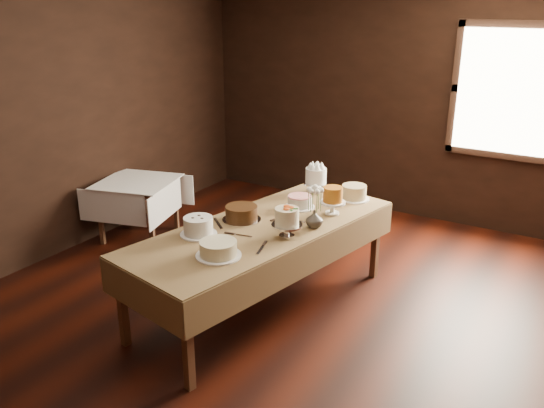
{
  "coord_description": "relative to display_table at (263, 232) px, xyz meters",
  "views": [
    {
      "loc": [
        2.28,
        -3.54,
        2.56
      ],
      "look_at": [
        0.0,
        0.2,
        0.95
      ],
      "focal_mm": 37.46,
      "sensor_mm": 36.0,
      "label": 1
    }
  ],
  "objects": [
    {
      "name": "cake_server_a",
      "position": [
        -0.02,
        -0.25,
        0.06
      ],
      "size": [
        0.24,
        0.07,
        0.01
      ],
      "primitive_type": "cube",
      "rotation": [
        0.0,
        0.0,
        0.2
      ],
      "color": "silver",
      "rests_on": "display_table"
    },
    {
      "name": "cake_chocolate",
      "position": [
        -0.22,
        0.01,
        0.12
      ],
      "size": [
        0.38,
        0.38,
        0.13
      ],
      "color": "silver",
      "rests_on": "display_table"
    },
    {
      "name": "cake_speckled",
      "position": [
        0.38,
        1.01,
        0.12
      ],
      "size": [
        0.29,
        0.29,
        0.14
      ],
      "color": "white",
      "rests_on": "display_table"
    },
    {
      "name": "side_table",
      "position": [
        -2.01,
        0.6,
        -0.12
      ],
      "size": [
        0.97,
        0.97,
        0.66
      ],
      "rotation": [
        0.0,
        0.0,
        0.28
      ],
      "color": "#482B1A",
      "rests_on": "ground"
    },
    {
      "name": "flower_bouquet",
      "position": [
        0.38,
        0.2,
        0.32
      ],
      "size": [
        0.14,
        0.14,
        0.2
      ],
      "primitive_type": null,
      "color": "white",
      "rests_on": "flower_vase"
    },
    {
      "name": "window",
      "position": [
        1.35,
        2.8,
        0.89
      ],
      "size": [
        1.1,
        0.05,
        1.3
      ],
      "primitive_type": "cube",
      "color": "#FFEABF",
      "rests_on": "wall_back"
    },
    {
      "name": "cake_server_c",
      "position": [
        0.05,
        0.28,
        0.06
      ],
      "size": [
        0.09,
        0.24,
        0.01
      ],
      "primitive_type": "cube",
      "rotation": [
        0.0,
        0.0,
        1.3
      ],
      "color": "silver",
      "rests_on": "display_table"
    },
    {
      "name": "cake_server_b",
      "position": [
        0.24,
        -0.42,
        0.06
      ],
      "size": [
        0.09,
        0.24,
        0.01
      ],
      "primitive_type": "cube",
      "rotation": [
        0.0,
        0.0,
        -1.28
      ],
      "color": "silver",
      "rests_on": "display_table"
    },
    {
      "name": "cake_swirl",
      "position": [
        -0.34,
        -0.42,
        0.13
      ],
      "size": [
        0.31,
        0.31,
        0.15
      ],
      "color": "white",
      "rests_on": "display_table"
    },
    {
      "name": "cake_server_e",
      "position": [
        -0.31,
        -0.18,
        0.06
      ],
      "size": [
        0.2,
        0.17,
        0.01
      ],
      "primitive_type": "cube",
      "rotation": [
        0.0,
        0.0,
        -0.69
      ],
      "color": "silver",
      "rests_on": "display_table"
    },
    {
      "name": "cake_cream",
      "position": [
        0.03,
        -0.66,
        0.11
      ],
      "size": [
        0.34,
        0.34,
        0.12
      ],
      "color": "white",
      "rests_on": "display_table"
    },
    {
      "name": "cake_caramel",
      "position": [
        0.37,
        0.55,
        0.17
      ],
      "size": [
        0.22,
        0.22,
        0.26
      ],
      "color": "white",
      "rests_on": "display_table"
    },
    {
      "name": "cake_server_d",
      "position": [
        0.31,
        0.27,
        0.06
      ],
      "size": [
        0.23,
        0.1,
        0.01
      ],
      "primitive_type": "cube",
      "rotation": [
        0.0,
        0.0,
        0.34
      ],
      "color": "silver",
      "rests_on": "display_table"
    },
    {
      "name": "wall_back",
      "position": [
        0.05,
        2.86,
        0.69
      ],
      "size": [
        5.0,
        0.02,
        2.8
      ],
      "primitive_type": "cube",
      "color": "black",
      "rests_on": "ground"
    },
    {
      "name": "flower_vase",
      "position": [
        0.38,
        0.2,
        0.13
      ],
      "size": [
        0.2,
        0.2,
        0.15
      ],
      "primitive_type": "imported",
      "rotation": [
        0.0,
        0.0,
        0.76
      ],
      "color": "#2D2823",
      "rests_on": "display_table"
    },
    {
      "name": "wall_left",
      "position": [
        -2.45,
        -0.14,
        0.69
      ],
      "size": [
        0.02,
        6.0,
        2.8
      ],
      "primitive_type": "cube",
      "color": "black",
      "rests_on": "ground"
    },
    {
      "name": "cake_lattice",
      "position": [
        0.05,
        0.55,
        0.1
      ],
      "size": [
        0.3,
        0.3,
        0.1
      ],
      "color": "white",
      "rests_on": "display_table"
    },
    {
      "name": "display_table",
      "position": [
        0.0,
        0.0,
        0.0
      ],
      "size": [
        1.43,
        2.61,
        0.76
      ],
      "rotation": [
        0.0,
        0.0,
        -0.2
      ],
      "color": "#482B1A",
      "rests_on": "ground"
    },
    {
      "name": "floor",
      "position": [
        0.05,
        -0.14,
        -0.71
      ],
      "size": [
        5.0,
        6.0,
        0.01
      ],
      "primitive_type": "cube",
      "color": "black",
      "rests_on": "ground"
    },
    {
      "name": "cake_meringue",
      "position": [
        -0.02,
        0.99,
        0.17
      ],
      "size": [
        0.29,
        0.29,
        0.26
      ],
      "color": "silver",
      "rests_on": "display_table"
    },
    {
      "name": "cake_flowers",
      "position": [
        0.28,
        -0.09,
        0.17
      ],
      "size": [
        0.25,
        0.25,
        0.25
      ],
      "color": "silver",
      "rests_on": "display_table"
    }
  ]
}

